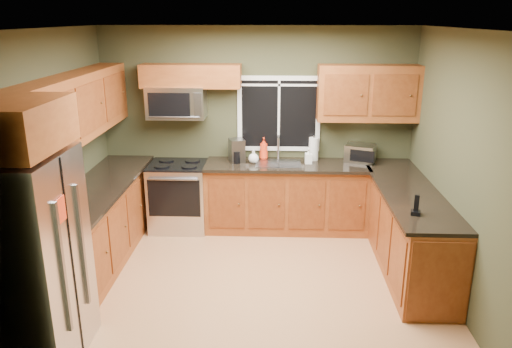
# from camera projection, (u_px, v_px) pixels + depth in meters

# --- Properties ---
(floor) EXTENTS (4.20, 4.20, 0.00)m
(floor) POSITION_uv_depth(u_px,v_px,m) (250.00, 282.00, 5.51)
(floor) COLOR #B67D50
(floor) RESTS_ON ground
(ceiling) EXTENTS (4.20, 4.20, 0.00)m
(ceiling) POSITION_uv_depth(u_px,v_px,m) (249.00, 29.00, 4.70)
(ceiling) COLOR white
(ceiling) RESTS_ON back_wall
(back_wall) EXTENTS (4.20, 0.00, 4.20)m
(back_wall) POSITION_uv_depth(u_px,v_px,m) (257.00, 128.00, 6.82)
(back_wall) COLOR #373A23
(back_wall) RESTS_ON ground
(front_wall) EXTENTS (4.20, 0.00, 4.20)m
(front_wall) POSITION_uv_depth(u_px,v_px,m) (236.00, 241.00, 3.39)
(front_wall) COLOR #373A23
(front_wall) RESTS_ON ground
(left_wall) EXTENTS (0.00, 3.60, 3.60)m
(left_wall) POSITION_uv_depth(u_px,v_px,m) (48.00, 163.00, 5.19)
(left_wall) COLOR #373A23
(left_wall) RESTS_ON ground
(right_wall) EXTENTS (0.00, 3.60, 3.60)m
(right_wall) POSITION_uv_depth(u_px,v_px,m) (458.00, 168.00, 5.02)
(right_wall) COLOR #373A23
(right_wall) RESTS_ON ground
(window) EXTENTS (1.12, 0.03, 1.02)m
(window) POSITION_uv_depth(u_px,v_px,m) (279.00, 114.00, 6.73)
(window) COLOR white
(window) RESTS_ON back_wall
(base_cabinets_left) EXTENTS (0.60, 2.65, 0.90)m
(base_cabinets_left) POSITION_uv_depth(u_px,v_px,m) (100.00, 225.00, 5.90)
(base_cabinets_left) COLOR brown
(base_cabinets_left) RESTS_ON ground
(countertop_left) EXTENTS (0.65, 2.65, 0.04)m
(countertop_left) POSITION_uv_depth(u_px,v_px,m) (99.00, 188.00, 5.76)
(countertop_left) COLOR black
(countertop_left) RESTS_ON base_cabinets_left
(base_cabinets_back) EXTENTS (2.17, 0.60, 0.90)m
(base_cabinets_back) POSITION_uv_depth(u_px,v_px,m) (286.00, 198.00, 6.79)
(base_cabinets_back) COLOR brown
(base_cabinets_back) RESTS_ON ground
(countertop_back) EXTENTS (2.17, 0.65, 0.04)m
(countertop_back) POSITION_uv_depth(u_px,v_px,m) (287.00, 165.00, 6.62)
(countertop_back) COLOR black
(countertop_back) RESTS_ON base_cabinets_back
(base_cabinets_peninsula) EXTENTS (0.60, 2.52, 0.90)m
(base_cabinets_peninsula) POSITION_uv_depth(u_px,v_px,m) (406.00, 228.00, 5.82)
(base_cabinets_peninsula) COLOR brown
(base_cabinets_peninsula) RESTS_ON ground
(countertop_peninsula) EXTENTS (0.65, 2.50, 0.04)m
(countertop_peninsula) POSITION_uv_depth(u_px,v_px,m) (408.00, 190.00, 5.69)
(countertop_peninsula) COLOR black
(countertop_peninsula) RESTS_ON base_cabinets_peninsula
(upper_cabinets_left) EXTENTS (0.33, 2.65, 0.72)m
(upper_cabinets_left) POSITION_uv_depth(u_px,v_px,m) (76.00, 107.00, 5.48)
(upper_cabinets_left) COLOR brown
(upper_cabinets_left) RESTS_ON left_wall
(upper_cabinets_back_left) EXTENTS (1.30, 0.33, 0.30)m
(upper_cabinets_back_left) POSITION_uv_depth(u_px,v_px,m) (191.00, 76.00, 6.48)
(upper_cabinets_back_left) COLOR brown
(upper_cabinets_back_left) RESTS_ON back_wall
(upper_cabinets_back_right) EXTENTS (1.30, 0.33, 0.72)m
(upper_cabinets_back_right) POSITION_uv_depth(u_px,v_px,m) (368.00, 93.00, 6.45)
(upper_cabinets_back_right) COLOR brown
(upper_cabinets_back_right) RESTS_ON back_wall
(upper_cabinet_over_fridge) EXTENTS (0.72, 0.90, 0.38)m
(upper_cabinet_over_fridge) POSITION_uv_depth(u_px,v_px,m) (8.00, 126.00, 3.73)
(upper_cabinet_over_fridge) COLOR brown
(upper_cabinet_over_fridge) RESTS_ON left_wall
(refrigerator) EXTENTS (0.74, 0.90, 1.80)m
(refrigerator) POSITION_uv_depth(u_px,v_px,m) (29.00, 261.00, 4.07)
(refrigerator) COLOR #B7B7BC
(refrigerator) RESTS_ON ground
(range) EXTENTS (0.76, 0.69, 0.94)m
(range) POSITION_uv_depth(u_px,v_px,m) (179.00, 196.00, 6.81)
(range) COLOR #B7B7BC
(range) RESTS_ON ground
(microwave) EXTENTS (0.76, 0.41, 0.42)m
(microwave) POSITION_uv_depth(u_px,v_px,m) (177.00, 102.00, 6.56)
(microwave) COLOR #B7B7BC
(microwave) RESTS_ON back_wall
(sink) EXTENTS (0.60, 0.42, 0.36)m
(sink) POSITION_uv_depth(u_px,v_px,m) (278.00, 162.00, 6.63)
(sink) COLOR slate
(sink) RESTS_ON countertop_back
(toaster_oven) EXTENTS (0.45, 0.41, 0.23)m
(toaster_oven) POSITION_uv_depth(u_px,v_px,m) (360.00, 153.00, 6.68)
(toaster_oven) COLOR #B7B7BC
(toaster_oven) RESTS_ON countertop_back
(coffee_maker) EXTENTS (0.25, 0.29, 0.31)m
(coffee_maker) POSITION_uv_depth(u_px,v_px,m) (237.00, 151.00, 6.68)
(coffee_maker) COLOR slate
(coffee_maker) RESTS_ON countertop_back
(kettle) EXTENTS (0.19, 0.19, 0.27)m
(kettle) POSITION_uv_depth(u_px,v_px,m) (234.00, 151.00, 6.76)
(kettle) COLOR #B7B7BC
(kettle) RESTS_ON countertop_back
(paper_towel_roll) EXTENTS (0.15, 0.15, 0.34)m
(paper_towel_roll) POSITION_uv_depth(u_px,v_px,m) (314.00, 149.00, 6.75)
(paper_towel_roll) COLOR white
(paper_towel_roll) RESTS_ON countertop_back
(soap_bottle_a) EXTENTS (0.13, 0.13, 0.30)m
(soap_bottle_a) POSITION_uv_depth(u_px,v_px,m) (264.00, 148.00, 6.80)
(soap_bottle_a) COLOR #F03916
(soap_bottle_a) RESTS_ON countertop_back
(soap_bottle_b) EXTENTS (0.09, 0.10, 0.20)m
(soap_bottle_b) POSITION_uv_depth(u_px,v_px,m) (309.00, 156.00, 6.60)
(soap_bottle_b) COLOR white
(soap_bottle_b) RESTS_ON countertop_back
(soap_bottle_c) EXTENTS (0.14, 0.14, 0.18)m
(soap_bottle_c) POSITION_uv_depth(u_px,v_px,m) (254.00, 156.00, 6.64)
(soap_bottle_c) COLOR white
(soap_bottle_c) RESTS_ON countertop_back
(cordless_phone) EXTENTS (0.11, 0.11, 0.21)m
(cordless_phone) POSITION_uv_depth(u_px,v_px,m) (416.00, 209.00, 4.91)
(cordless_phone) COLOR black
(cordless_phone) RESTS_ON countertop_peninsula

